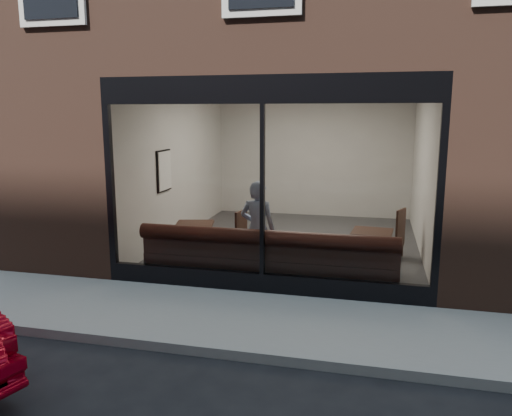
% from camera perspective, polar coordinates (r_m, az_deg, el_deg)
% --- Properties ---
extents(ground, '(120.00, 120.00, 0.00)m').
position_cam_1_polar(ground, '(5.85, -3.95, -16.40)').
color(ground, black).
rests_on(ground, ground).
extents(sidewalk_near, '(40.00, 2.00, 0.01)m').
position_cam_1_polar(sidewalk_near, '(6.71, -1.33, -12.59)').
color(sidewalk_near, gray).
rests_on(sidewalk_near, ground).
extents(kerb_near, '(40.00, 0.10, 0.12)m').
position_cam_1_polar(kerb_near, '(5.78, -4.11, -16.09)').
color(kerb_near, gray).
rests_on(kerb_near, ground).
extents(host_building_pier_left, '(2.50, 12.00, 3.20)m').
position_cam_1_polar(host_building_pier_left, '(14.05, -8.90, 6.29)').
color(host_building_pier_left, brown).
rests_on(host_building_pier_left, ground).
extents(host_building_pier_right, '(2.50, 12.00, 3.20)m').
position_cam_1_polar(host_building_pier_right, '(13.18, 23.02, 5.28)').
color(host_building_pier_right, brown).
rests_on(host_building_pier_right, ground).
extents(host_building_backfill, '(5.00, 6.00, 3.20)m').
position_cam_1_polar(host_building_backfill, '(16.07, 7.88, 6.87)').
color(host_building_backfill, brown).
rests_on(host_building_backfill, ground).
extents(cafe_floor, '(6.00, 6.00, 0.00)m').
position_cam_1_polar(cafe_floor, '(10.42, 4.32, -3.97)').
color(cafe_floor, '#2D2D30').
rests_on(cafe_floor, ground).
extents(cafe_ceiling, '(6.00, 6.00, 0.00)m').
position_cam_1_polar(cafe_ceiling, '(10.09, 4.58, 13.71)').
color(cafe_ceiling, white).
rests_on(cafe_ceiling, host_building_upper).
extents(cafe_wall_back, '(5.00, 0.00, 5.00)m').
position_cam_1_polar(cafe_wall_back, '(13.08, 6.54, 6.03)').
color(cafe_wall_back, beige).
rests_on(cafe_wall_back, ground).
extents(cafe_wall_left, '(0.00, 6.00, 6.00)m').
position_cam_1_polar(cafe_wall_left, '(10.81, -8.75, 4.98)').
color(cafe_wall_left, beige).
rests_on(cafe_wall_left, ground).
extents(cafe_wall_right, '(0.00, 6.00, 6.00)m').
position_cam_1_polar(cafe_wall_right, '(10.05, 18.64, 4.11)').
color(cafe_wall_right, beige).
rests_on(cafe_wall_right, ground).
extents(storefront_kick, '(5.00, 0.10, 0.30)m').
position_cam_1_polar(storefront_kick, '(7.61, 0.71, -8.55)').
color(storefront_kick, black).
rests_on(storefront_kick, ground).
extents(storefront_header, '(5.00, 0.10, 0.40)m').
position_cam_1_polar(storefront_header, '(7.19, 0.77, 13.42)').
color(storefront_header, black).
rests_on(storefront_header, host_building_upper).
extents(storefront_mullion, '(0.06, 0.10, 2.50)m').
position_cam_1_polar(storefront_mullion, '(7.27, 0.74, 1.93)').
color(storefront_mullion, black).
rests_on(storefront_mullion, storefront_kick).
extents(storefront_glass, '(4.80, 0.00, 4.80)m').
position_cam_1_polar(storefront_glass, '(7.24, 0.69, 1.89)').
color(storefront_glass, white).
rests_on(storefront_glass, storefront_kick).
extents(banquette, '(4.00, 0.55, 0.45)m').
position_cam_1_polar(banquette, '(7.96, 1.36, -7.11)').
color(banquette, '#371714').
rests_on(banquette, cafe_floor).
extents(person, '(0.62, 0.44, 1.61)m').
position_cam_1_polar(person, '(8.12, 0.19, -2.50)').
color(person, '#9EB2D9').
rests_on(person, cafe_floor).
extents(cafe_table_left, '(0.77, 0.77, 0.04)m').
position_cam_1_polar(cafe_table_left, '(8.85, -7.05, -1.89)').
color(cafe_table_left, black).
rests_on(cafe_table_left, cafe_floor).
extents(cafe_table_right, '(0.70, 0.70, 0.04)m').
position_cam_1_polar(cafe_table_right, '(8.44, 13.14, -2.71)').
color(cafe_table_right, black).
rests_on(cafe_table_right, cafe_floor).
extents(cafe_chair_left, '(0.51, 0.51, 0.04)m').
position_cam_1_polar(cafe_chair_left, '(9.19, -2.77, -4.55)').
color(cafe_chair_left, black).
rests_on(cafe_chair_left, cafe_floor).
extents(cafe_chair_right, '(0.52, 0.52, 0.04)m').
position_cam_1_polar(cafe_chair_right, '(9.67, 15.02, -4.14)').
color(cafe_chair_right, black).
rests_on(cafe_chair_right, cafe_floor).
extents(wall_poster, '(0.02, 0.57, 0.76)m').
position_cam_1_polar(wall_poster, '(10.01, -10.39, 4.22)').
color(wall_poster, white).
rests_on(wall_poster, cafe_wall_left).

